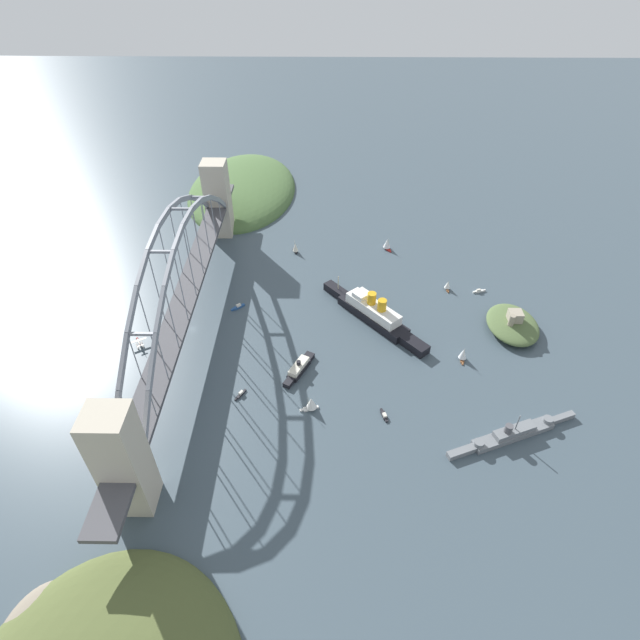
{
  "coord_description": "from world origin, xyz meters",
  "views": [
    {
      "loc": [
        237.36,
        83.52,
        208.52
      ],
      "look_at": [
        0.0,
        80.28,
        8.0
      ],
      "focal_mm": 28.26,
      "sensor_mm": 36.0,
      "label": 1
    }
  ],
  "objects_px": {
    "small_boat_4": "(384,415)",
    "small_boat_7": "(295,247)",
    "harbor_arch_bridge": "(184,290)",
    "harbor_ferry_steamer": "(299,368)",
    "ocean_liner": "(373,313)",
    "small_boat_2": "(238,307)",
    "fort_island_mid_harbor": "(513,324)",
    "small_boat_3": "(311,403)",
    "small_boat_1": "(463,354)",
    "seaplane_taxiing_near_bridge": "(139,343)",
    "small_boat_6": "(479,291)",
    "small_boat_0": "(387,244)",
    "small_boat_5": "(448,285)",
    "naval_cruiser": "(512,434)",
    "small_boat_8": "(241,394)"
  },
  "relations": [
    {
      "from": "harbor_arch_bridge",
      "to": "small_boat_7",
      "type": "xyz_separation_m",
      "value": [
        -89.58,
        60.34,
        -26.37
      ]
    },
    {
      "from": "small_boat_6",
      "to": "harbor_arch_bridge",
      "type": "bearing_deg",
      "value": -77.82
    },
    {
      "from": "harbor_ferry_steamer",
      "to": "small_boat_1",
      "type": "distance_m",
      "value": 96.06
    },
    {
      "from": "harbor_arch_bridge",
      "to": "fort_island_mid_harbor",
      "type": "relative_size",
      "value": 7.31
    },
    {
      "from": "harbor_arch_bridge",
      "to": "small_boat_6",
      "type": "bearing_deg",
      "value": 102.18
    },
    {
      "from": "harbor_ferry_steamer",
      "to": "small_boat_0",
      "type": "xyz_separation_m",
      "value": [
        -131.9,
        61.69,
        2.0
      ]
    },
    {
      "from": "small_boat_2",
      "to": "small_boat_5",
      "type": "relative_size",
      "value": 1.16
    },
    {
      "from": "harbor_arch_bridge",
      "to": "small_boat_4",
      "type": "bearing_deg",
      "value": 59.28
    },
    {
      "from": "harbor_arch_bridge",
      "to": "small_boat_5",
      "type": "height_order",
      "value": "harbor_arch_bridge"
    },
    {
      "from": "ocean_liner",
      "to": "small_boat_3",
      "type": "height_order",
      "value": "ocean_liner"
    },
    {
      "from": "harbor_arch_bridge",
      "to": "ocean_liner",
      "type": "relative_size",
      "value": 4.15
    },
    {
      "from": "small_boat_3",
      "to": "small_boat_6",
      "type": "height_order",
      "value": "small_boat_3"
    },
    {
      "from": "small_boat_0",
      "to": "small_boat_7",
      "type": "bearing_deg",
      "value": -84.95
    },
    {
      "from": "ocean_liner",
      "to": "small_boat_2",
      "type": "xyz_separation_m",
      "value": [
        -10.77,
        -88.19,
        -4.81
      ]
    },
    {
      "from": "small_boat_4",
      "to": "small_boat_6",
      "type": "relative_size",
      "value": 0.96
    },
    {
      "from": "naval_cruiser",
      "to": "small_boat_7",
      "type": "relative_size",
      "value": 7.66
    },
    {
      "from": "small_boat_8",
      "to": "small_boat_6",
      "type": "bearing_deg",
      "value": 122.27
    },
    {
      "from": "small_boat_4",
      "to": "small_boat_7",
      "type": "relative_size",
      "value": 0.97
    },
    {
      "from": "small_boat_8",
      "to": "naval_cruiser",
      "type": "bearing_deg",
      "value": 79.59
    },
    {
      "from": "small_boat_0",
      "to": "small_boat_7",
      "type": "xyz_separation_m",
      "value": [
        6.2,
        -70.14,
        -0.17
      ]
    },
    {
      "from": "harbor_ferry_steamer",
      "to": "small_boat_3",
      "type": "height_order",
      "value": "small_boat_3"
    },
    {
      "from": "small_boat_7",
      "to": "small_boat_8",
      "type": "distance_m",
      "value": 146.09
    },
    {
      "from": "small_boat_5",
      "to": "harbor_ferry_steamer",
      "type": "bearing_deg",
      "value": -51.05
    },
    {
      "from": "ocean_liner",
      "to": "small_boat_6",
      "type": "height_order",
      "value": "ocean_liner"
    },
    {
      "from": "naval_cruiser",
      "to": "fort_island_mid_harbor",
      "type": "xyz_separation_m",
      "value": [
        -82.75,
        22.73,
        1.57
      ]
    },
    {
      "from": "small_boat_0",
      "to": "small_boat_1",
      "type": "relative_size",
      "value": 1.04
    },
    {
      "from": "ocean_liner",
      "to": "small_boat_4",
      "type": "xyz_separation_m",
      "value": [
        78.62,
        0.78,
        -5.01
      ]
    },
    {
      "from": "small_boat_1",
      "to": "small_boat_3",
      "type": "distance_m",
      "value": 95.85
    },
    {
      "from": "fort_island_mid_harbor",
      "to": "seaplane_taxiing_near_bridge",
      "type": "height_order",
      "value": "fort_island_mid_harbor"
    },
    {
      "from": "ocean_liner",
      "to": "small_boat_7",
      "type": "relative_size",
      "value": 7.75
    },
    {
      "from": "harbor_arch_bridge",
      "to": "small_boat_6",
      "type": "relative_size",
      "value": 32.01
    },
    {
      "from": "fort_island_mid_harbor",
      "to": "small_boat_6",
      "type": "height_order",
      "value": "fort_island_mid_harbor"
    },
    {
      "from": "fort_island_mid_harbor",
      "to": "small_boat_3",
      "type": "xyz_separation_m",
      "value": [
        66.06,
        -124.02,
        0.28
      ]
    },
    {
      "from": "harbor_ferry_steamer",
      "to": "seaplane_taxiing_near_bridge",
      "type": "height_order",
      "value": "harbor_ferry_steamer"
    },
    {
      "from": "seaplane_taxiing_near_bridge",
      "to": "harbor_ferry_steamer",
      "type": "bearing_deg",
      "value": 78.44
    },
    {
      "from": "small_boat_1",
      "to": "small_boat_3",
      "type": "height_order",
      "value": "small_boat_3"
    },
    {
      "from": "harbor_arch_bridge",
      "to": "harbor_ferry_steamer",
      "type": "distance_m",
      "value": 82.65
    },
    {
      "from": "ocean_liner",
      "to": "harbor_ferry_steamer",
      "type": "height_order",
      "value": "ocean_liner"
    },
    {
      "from": "small_boat_2",
      "to": "small_boat_5",
      "type": "bearing_deg",
      "value": 99.06
    },
    {
      "from": "naval_cruiser",
      "to": "small_boat_4",
      "type": "height_order",
      "value": "naval_cruiser"
    },
    {
      "from": "small_boat_6",
      "to": "ocean_liner",
      "type": "bearing_deg",
      "value": -67.93
    },
    {
      "from": "small_boat_2",
      "to": "small_boat_3",
      "type": "relative_size",
      "value": 0.85
    },
    {
      "from": "fort_island_mid_harbor",
      "to": "small_boat_1",
      "type": "height_order",
      "value": "fort_island_mid_harbor"
    },
    {
      "from": "naval_cruiser",
      "to": "small_boat_7",
      "type": "distance_m",
      "value": 206.65
    },
    {
      "from": "fort_island_mid_harbor",
      "to": "small_boat_5",
      "type": "distance_m",
      "value": 52.92
    },
    {
      "from": "small_boat_2",
      "to": "small_boat_4",
      "type": "height_order",
      "value": "small_boat_2"
    },
    {
      "from": "small_boat_6",
      "to": "small_boat_8",
      "type": "xyz_separation_m",
      "value": [
        95.5,
        -151.26,
        -0.09
      ]
    },
    {
      "from": "harbor_ferry_steamer",
      "to": "fort_island_mid_harbor",
      "type": "bearing_deg",
      "value": 106.27
    },
    {
      "from": "fort_island_mid_harbor",
      "to": "small_boat_6",
      "type": "relative_size",
      "value": 4.38
    },
    {
      "from": "harbor_arch_bridge",
      "to": "small_boat_0",
      "type": "relative_size",
      "value": 31.11
    }
  ]
}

